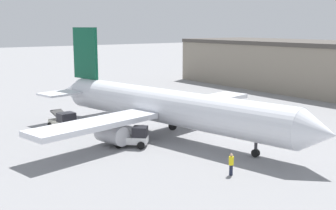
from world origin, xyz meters
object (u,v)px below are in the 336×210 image
airplane (161,106)px  ground_crew_worker (231,164)px  baggage_tug (134,137)px  belt_loader_truck (64,121)px

airplane → ground_crew_worker: 13.53m
baggage_tug → belt_loader_truck: 10.41m
belt_loader_truck → baggage_tug: bearing=10.0°
baggage_tug → belt_loader_truck: (-10.03, -2.80, 0.09)m
airplane → ground_crew_worker: airplane is taller
airplane → baggage_tug: (2.12, -4.64, -2.16)m
ground_crew_worker → belt_loader_truck: (-20.97, -4.65, 0.08)m
airplane → ground_crew_worker: (13.07, -2.79, -2.15)m
baggage_tug → belt_loader_truck: bearing=149.4°
airplane → belt_loader_truck: 11.05m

